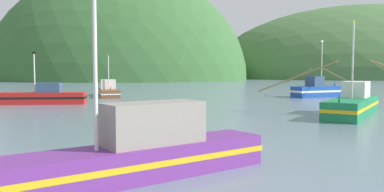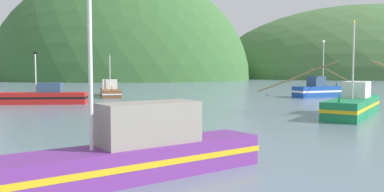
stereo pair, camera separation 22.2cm
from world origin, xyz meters
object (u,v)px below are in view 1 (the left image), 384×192
fishing_boat_purple (111,158)px  channel_buoy (155,116)px  fishing_boat_green (353,104)px  fishing_boat_brown (109,91)px  fishing_boat_blue (316,90)px  fishing_boat_red (41,97)px

fishing_boat_purple → channel_buoy: bearing=-125.7°
fishing_boat_green → fishing_boat_brown: fishing_boat_green is taller
fishing_boat_blue → channel_buoy: bearing=-151.6°
fishing_boat_green → fishing_boat_brown: 31.72m
fishing_boat_green → channel_buoy: bearing=-38.3°
fishing_boat_green → fishing_boat_purple: 22.48m
fishing_boat_brown → fishing_boat_blue: bearing=70.1°
fishing_boat_red → fishing_boat_purple: bearing=110.3°
fishing_boat_red → channel_buoy: (13.15, -13.87, -0.20)m
fishing_boat_blue → fishing_boat_purple: fishing_boat_blue is taller
fishing_boat_red → fishing_boat_green: bearing=155.8°
fishing_boat_blue → channel_buoy: 30.55m
fishing_boat_green → channel_buoy: fishing_boat_green is taller
fishing_boat_green → channel_buoy: 15.11m
fishing_boat_purple → fishing_boat_green: bearing=-165.0°
fishing_boat_blue → fishing_boat_brown: fishing_boat_blue is taller
fishing_boat_red → fishing_boat_green: 28.53m
fishing_boat_green → fishing_boat_blue: (3.08, 19.83, 0.06)m
fishing_boat_green → fishing_boat_blue: bearing=-158.2°
fishing_boat_red → fishing_boat_purple: 29.45m
fishing_boat_blue → fishing_boat_purple: size_ratio=1.06×
fishing_boat_blue → channel_buoy: (-17.18, -25.25, -0.37)m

